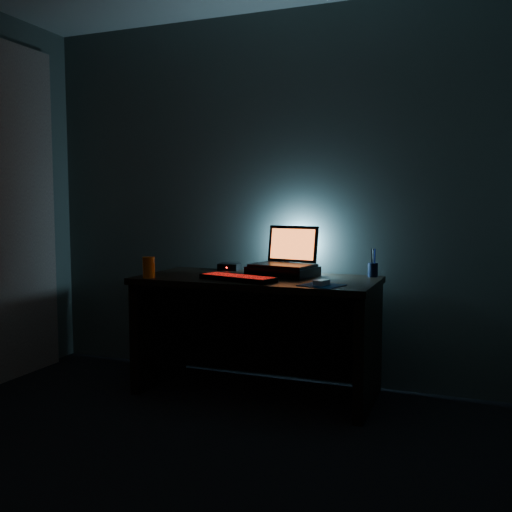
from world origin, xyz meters
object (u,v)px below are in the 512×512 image
Objects in this scene: laptop at (287,257)px; router at (229,267)px; mouse at (322,282)px; juice_glass at (149,267)px; pen_cup at (373,270)px; keyboard at (238,278)px.

laptop reaches higher than router.
router is at bearing 176.27° from laptop.
mouse is 1.10m from juice_glass.
juice_glass is (-0.76, -0.45, -0.05)m from laptop.
router is at bearing 161.90° from mouse.
laptop is 0.55m from pen_cup.
router is at bearing 134.96° from keyboard.
laptop is at bearing -168.66° from pen_cup.
mouse is 0.95m from router.
router is (-0.46, 0.13, -0.10)m from laptop.
laptop reaches higher than keyboard.
keyboard is at bearing -169.43° from mouse.
laptop is 2.82× the size of router.
laptop reaches higher than juice_glass.
keyboard is 5.77× the size of pen_cup.
juice_glass is at bearing -123.14° from router.
pen_cup is at bearing 23.19° from juice_glass.
mouse is 0.64× the size of router.
laptop is at bearing -21.01° from router.
juice_glass is 0.88× the size of router.
juice_glass reaches higher than pen_cup.
keyboard is 3.86× the size of juice_glass.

